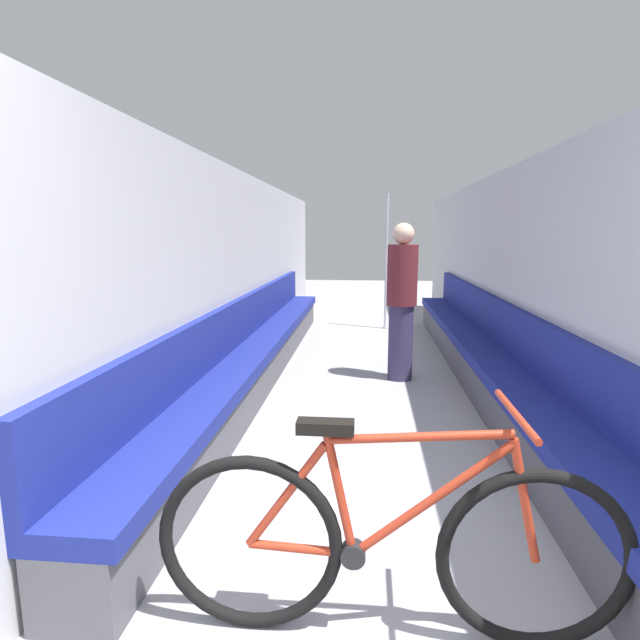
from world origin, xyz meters
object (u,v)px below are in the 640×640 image
(bench_seat_row_left, at_px, (259,351))
(grab_pole_near, at_px, (386,264))
(bicycle, at_px, (388,546))
(passenger_standing, at_px, (402,300))
(bench_seat_row_right, at_px, (482,356))

(bench_seat_row_left, relative_size, grab_pole_near, 3.26)
(bicycle, bearing_deg, passenger_standing, 86.80)
(grab_pole_near, distance_m, passenger_standing, 2.74)
(passenger_standing, bearing_deg, grab_pole_near, -85.19)
(grab_pole_near, relative_size, passenger_standing, 1.31)
(grab_pole_near, bearing_deg, bench_seat_row_right, -73.61)
(bench_seat_row_right, relative_size, grab_pole_near, 3.26)
(bench_seat_row_left, distance_m, grab_pole_near, 3.25)
(grab_pole_near, height_order, passenger_standing, grab_pole_near)
(grab_pole_near, bearing_deg, bicycle, -91.84)
(bench_seat_row_left, bearing_deg, bicycle, -69.87)
(bench_seat_row_left, height_order, grab_pole_near, grab_pole_near)
(bench_seat_row_right, height_order, grab_pole_near, grab_pole_near)
(bicycle, distance_m, grab_pole_near, 6.10)
(bench_seat_row_left, distance_m, bench_seat_row_right, 2.21)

